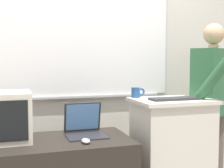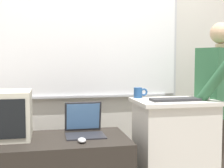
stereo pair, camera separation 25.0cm
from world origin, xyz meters
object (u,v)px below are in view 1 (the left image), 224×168
object	(u,v)px
wireless_keyboard	(174,99)
coffee_mug	(136,92)
person_presenter	(213,99)
lectern_podium	(172,156)
computer_mouse_by_keyboard	(202,97)
computer_mouse_by_laptop	(86,141)
crt_monitor	(8,116)
laptop	(84,125)

from	to	relation	value
wireless_keyboard	coffee_mug	xyz separation A→B (m)	(-0.23, 0.24, 0.04)
person_presenter	wireless_keyboard	bearing A→B (deg)	170.22
person_presenter	coffee_mug	xyz separation A→B (m)	(-0.74, 0.06, 0.08)
lectern_podium	computer_mouse_by_keyboard	xyz separation A→B (m)	(0.25, -0.05, 0.51)
computer_mouse_by_laptop	person_presenter	bearing A→B (deg)	13.36
lectern_podium	crt_monitor	distance (m)	1.38
wireless_keyboard	coffee_mug	distance (m)	0.34
lectern_podium	laptop	size ratio (longest dim) A/B	3.26
crt_monitor	coffee_mug	bearing A→B (deg)	6.00
lectern_podium	computer_mouse_by_keyboard	distance (m)	0.57
person_presenter	coffee_mug	size ratio (longest dim) A/B	13.50
lectern_podium	computer_mouse_by_keyboard	world-z (taller)	computer_mouse_by_keyboard
lectern_podium	person_presenter	size ratio (longest dim) A/B	0.60
lectern_podium	laptop	xyz separation A→B (m)	(-0.74, 0.08, 0.31)
crt_monitor	computer_mouse_by_keyboard	bearing A→B (deg)	-4.37
person_presenter	crt_monitor	distance (m)	1.81
wireless_keyboard	laptop	bearing A→B (deg)	168.94
crt_monitor	wireless_keyboard	bearing A→B (deg)	-5.71
wireless_keyboard	person_presenter	bearing A→B (deg)	19.87
coffee_mug	lectern_podium	bearing A→B (deg)	-35.10
wireless_keyboard	coffee_mug	world-z (taller)	coffee_mug
coffee_mug	computer_mouse_by_laptop	bearing A→B (deg)	-146.02
laptop	crt_monitor	distance (m)	0.58
person_presenter	laptop	bearing A→B (deg)	152.35
wireless_keyboard	computer_mouse_by_laptop	size ratio (longest dim) A/B	3.97
laptop	coffee_mug	xyz separation A→B (m)	(0.49, 0.10, 0.23)
coffee_mug	crt_monitor	bearing A→B (deg)	-174.00
person_presenter	computer_mouse_by_keyboard	xyz separation A→B (m)	(-0.23, -0.17, 0.05)
crt_monitor	lectern_podium	bearing A→B (deg)	-2.95
coffee_mug	computer_mouse_by_keyboard	bearing A→B (deg)	-24.68
lectern_podium	coffee_mug	world-z (taller)	coffee_mug
crt_monitor	coffee_mug	distance (m)	1.08
laptop	computer_mouse_by_keyboard	bearing A→B (deg)	-7.52
computer_mouse_by_keyboard	coffee_mug	size ratio (longest dim) A/B	0.82
laptop	person_presenter	bearing A→B (deg)	1.99
laptop	wireless_keyboard	bearing A→B (deg)	-11.06
computer_mouse_by_keyboard	coffee_mug	xyz separation A→B (m)	(-0.50, 0.23, 0.03)
person_presenter	crt_monitor	world-z (taller)	person_presenter
computer_mouse_by_laptop	computer_mouse_by_keyboard	size ratio (longest dim) A/B	1.00
computer_mouse_by_laptop	coffee_mug	xyz separation A→B (m)	(0.53, 0.36, 0.30)
computer_mouse_by_keyboard	wireless_keyboard	bearing A→B (deg)	-177.96
lectern_podium	computer_mouse_by_laptop	world-z (taller)	lectern_podium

